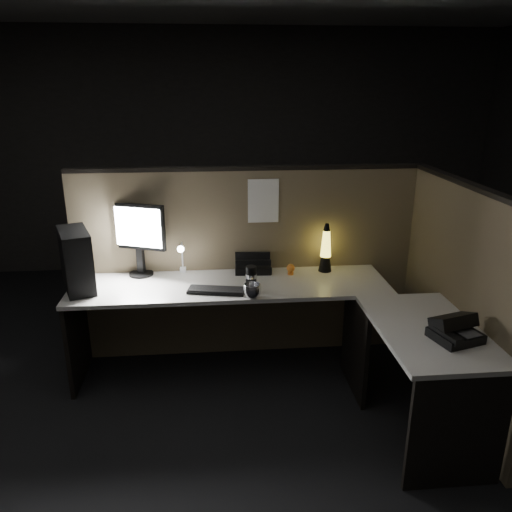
{
  "coord_description": "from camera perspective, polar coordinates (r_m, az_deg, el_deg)",
  "views": [
    {
      "loc": [
        -0.27,
        -2.77,
        2.11
      ],
      "look_at": [
        0.02,
        0.35,
        1.02
      ],
      "focal_mm": 35.0,
      "sensor_mm": 36.0,
      "label": 1
    }
  ],
  "objects": [
    {
      "name": "monitor",
      "position": [
        3.81,
        -13.3,
        2.62
      ],
      "size": [
        0.41,
        0.2,
        0.55
      ],
      "rotation": [
        0.0,
        0.0,
        -0.37
      ],
      "color": "black",
      "rests_on": "desk"
    },
    {
      "name": "desk",
      "position": [
        3.41,
        2.91,
        -7.51
      ],
      "size": [
        2.6,
        1.6,
        0.73
      ],
      "color": "beige",
      "rests_on": "ground"
    },
    {
      "name": "figurine",
      "position": [
        3.8,
        3.99,
        -1.37
      ],
      "size": [
        0.06,
        0.06,
        0.06
      ],
      "primitive_type": "sphere",
      "color": "orange",
      "rests_on": "desk"
    },
    {
      "name": "pinned_paper",
      "position": [
        3.78,
        0.84,
        6.3
      ],
      "size": [
        0.23,
        0.0,
        0.33
      ],
      "primitive_type": "cube",
      "color": "white",
      "rests_on": "partition_back"
    },
    {
      "name": "keyboard",
      "position": [
        3.5,
        -4.55,
        -3.96
      ],
      "size": [
        0.42,
        0.21,
        0.02
      ],
      "primitive_type": "cube",
      "rotation": [
        0.0,
        0.0,
        -0.2
      ],
      "color": "black",
      "rests_on": "desk"
    },
    {
      "name": "mouse",
      "position": [
        3.51,
        -0.83,
        -3.68
      ],
      "size": [
        0.1,
        0.08,
        0.04
      ],
      "primitive_type": "ellipsoid",
      "rotation": [
        0.0,
        0.0,
        0.13
      ],
      "color": "black",
      "rests_on": "desk"
    },
    {
      "name": "pc_tower",
      "position": [
        3.69,
        -19.85,
        -0.44
      ],
      "size": [
        0.32,
        0.45,
        0.43
      ],
      "primitive_type": "cube",
      "rotation": [
        0.0,
        0.0,
        0.36
      ],
      "color": "black",
      "rests_on": "desk"
    },
    {
      "name": "floor",
      "position": [
        3.49,
        0.28,
        -18.07
      ],
      "size": [
        6.0,
        6.0,
        0.0
      ],
      "primitive_type": "plane",
      "color": "black",
      "rests_on": "ground"
    },
    {
      "name": "steel_mug",
      "position": [
        3.39,
        -0.45,
        -3.98
      ],
      "size": [
        0.13,
        0.13,
        0.1
      ],
      "primitive_type": "imported",
      "rotation": [
        0.0,
        0.0,
        -0.07
      ],
      "color": "silver",
      "rests_on": "desk"
    },
    {
      "name": "lava_lamp",
      "position": [
        3.87,
        7.97,
        0.51
      ],
      "size": [
        0.1,
        0.1,
        0.38
      ],
      "color": "black",
      "rests_on": "desk"
    },
    {
      "name": "partition_right",
      "position": [
        3.55,
        22.09,
        -4.86
      ],
      "size": [
        0.06,
        1.66,
        1.5
      ],
      "primitive_type": "cube",
      "color": "brown",
      "rests_on": "ground"
    },
    {
      "name": "desk_phone",
      "position": [
        3.07,
        21.7,
        -7.82
      ],
      "size": [
        0.3,
        0.3,
        0.15
      ],
      "rotation": [
        0.0,
        0.0,
        0.28
      ],
      "color": "black",
      "rests_on": "desk"
    },
    {
      "name": "clip_lamp",
      "position": [
        3.78,
        -8.49,
        -0.06
      ],
      "size": [
        0.05,
        0.2,
        0.26
      ],
      "color": "white",
      "rests_on": "desk"
    },
    {
      "name": "organizer",
      "position": [
        3.89,
        -0.37,
        -0.93
      ],
      "size": [
        0.29,
        0.26,
        0.21
      ],
      "rotation": [
        0.0,
        0.0,
        -0.07
      ],
      "color": "black",
      "rests_on": "desk"
    },
    {
      "name": "travel_mug",
      "position": [
        3.49,
        -0.56,
        -2.58
      ],
      "size": [
        0.08,
        0.08,
        0.18
      ],
      "primitive_type": "cylinder",
      "color": "black",
      "rests_on": "desk"
    },
    {
      "name": "room_shell",
      "position": [
        2.82,
        0.33,
        9.14
      ],
      "size": [
        6.0,
        6.0,
        6.0
      ],
      "color": "silver",
      "rests_on": "ground"
    },
    {
      "name": "partition_back",
      "position": [
        3.95,
        -1.0,
        -1.02
      ],
      "size": [
        2.66,
        0.06,
        1.5
      ],
      "primitive_type": "cube",
      "color": "brown",
      "rests_on": "ground"
    }
  ]
}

